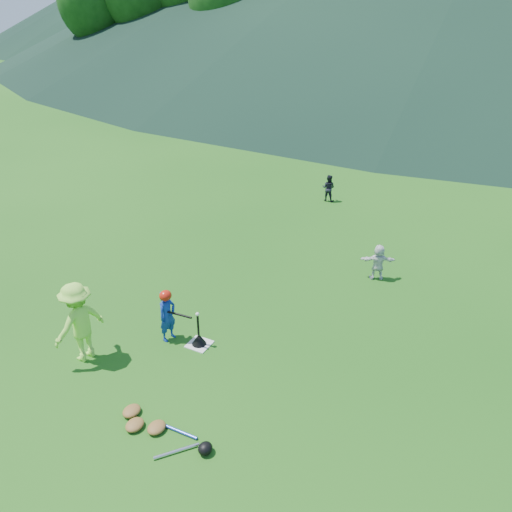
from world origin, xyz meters
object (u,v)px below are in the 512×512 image
Objects in this scene: batter_child at (167,316)px; fielder_d at (378,262)px; equipment_pile at (156,428)px; adult_coach at (79,322)px; fielder_b at (328,188)px; home_plate at (199,344)px; batting_tee at (199,339)px.

batter_child is 5.45m from fielder_d.
equipment_pile is at bearing -137.70° from batter_child.
fielder_d is 6.87m from equipment_pile.
batter_child is at bearing 121.52° from equipment_pile.
adult_coach is (-1.09, -1.26, 0.26)m from batter_child.
equipment_pile is at bearing 94.22° from fielder_b.
fielder_b is at bearing 96.17° from equipment_pile.
fielder_b is at bearing -80.33° from fielder_d.
batter_child is 9.17m from fielder_b.
home_plate is at bearing 106.08° from equipment_pile.
home_plate is at bearing 91.68° from fielder_b.
fielder_d is at bearing 74.77° from equipment_pile.
fielder_b reaches higher than fielder_d.
batting_tee reaches higher than home_plate.
fielder_d is (2.45, 4.37, 0.45)m from home_plate.
batting_tee is (0.67, 0.11, -0.43)m from batter_child.
equipment_pile is at bearing 51.66° from fielder_d.
fielder_b is (0.09, 9.17, -0.09)m from batter_child.
batter_child is 1.19× the size of fielder_b.
batting_tee is (0.58, -9.07, -0.34)m from fielder_b.
adult_coach is at bearing 159.81° from equipment_pile.
batter_child is 1.64× the size of batting_tee.
batter_child is 1.69m from adult_coach.
fielder_d reaches higher than batting_tee.
fielder_b reaches higher than batting_tee.
home_plate is at bearing -70.05° from batter_child.
home_plate is 0.40× the size of batter_child.
batter_child is 2.56m from equipment_pile.
home_plate is 0.12m from batting_tee.
fielder_d is 5.02m from batting_tee.
adult_coach is 2.33m from batting_tee.
batting_tee is at bearing 106.08° from equipment_pile.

